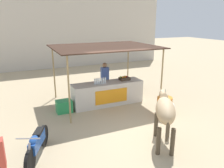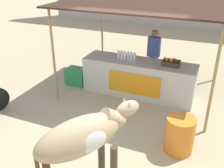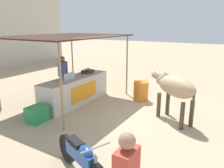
% 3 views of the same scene
% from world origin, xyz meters
% --- Properties ---
extents(ground_plane, '(60.00, 60.00, 0.00)m').
position_xyz_m(ground_plane, '(0.00, 0.00, 0.00)').
color(ground_plane, tan).
extents(building_wall_far, '(16.00, 0.50, 5.71)m').
position_xyz_m(building_wall_far, '(0.00, 10.65, 2.86)').
color(building_wall_far, beige).
rests_on(building_wall_far, ground).
extents(stall_counter, '(3.00, 0.82, 0.96)m').
position_xyz_m(stall_counter, '(0.00, 2.20, 0.48)').
color(stall_counter, beige).
rests_on(stall_counter, ground).
extents(stall_awning, '(4.20, 3.20, 2.43)m').
position_xyz_m(stall_awning, '(0.00, 2.50, 2.34)').
color(stall_awning, '#382319').
rests_on(stall_awning, ground).
extents(water_bottle_row, '(0.52, 0.07, 0.25)m').
position_xyz_m(water_bottle_row, '(-0.35, 2.15, 1.07)').
color(water_bottle_row, silver).
rests_on(water_bottle_row, stall_counter).
extents(fruit_crate, '(0.44, 0.32, 0.18)m').
position_xyz_m(fruit_crate, '(0.82, 2.25, 1.03)').
color(fruit_crate, '#3F3326').
rests_on(fruit_crate, stall_counter).
extents(vendor_behind_counter, '(0.34, 0.22, 1.65)m').
position_xyz_m(vendor_behind_counter, '(0.18, 2.95, 0.85)').
color(vendor_behind_counter, '#383842').
rests_on(vendor_behind_counter, ground).
extents(cooler_box, '(0.60, 0.44, 0.48)m').
position_xyz_m(cooler_box, '(-1.89, 2.10, 0.24)').
color(cooler_box, '#268C4C').
rests_on(cooler_box, ground).
extents(water_barrel, '(0.56, 0.56, 0.74)m').
position_xyz_m(water_barrel, '(1.46, 0.23, 0.37)').
color(water_barrel, orange).
rests_on(water_barrel, ground).
extents(cow, '(1.26, 1.74, 1.44)m').
position_xyz_m(cow, '(0.25, -1.33, 1.03)').
color(cow, tan).
rests_on(cow, ground).
extents(motorcycle_parked, '(0.86, 1.69, 0.90)m').
position_xyz_m(motorcycle_parked, '(-3.15, -0.57, 0.43)').
color(motorcycle_parked, black).
rests_on(motorcycle_parked, ground).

